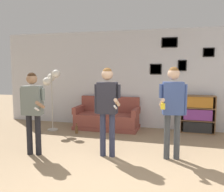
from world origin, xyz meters
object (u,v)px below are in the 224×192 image
object	(u,v)px
person_player_foreground_center	(107,102)
bottle_on_floor	(76,129)
bookshelf	(198,114)
floor_lamp	(52,82)
couch	(107,118)
person_player_foreground_left	(33,105)
person_watcher_holding_cup	(173,103)

from	to	relation	value
person_player_foreground_center	bottle_on_floor	world-z (taller)	person_player_foreground_center
bookshelf	floor_lamp	bearing A→B (deg)	-168.12
couch	person_player_foreground_left	xyz separation A→B (m)	(-0.76, -2.38, 0.68)
person_player_foreground_center	person_watcher_holding_cup	xyz separation A→B (m)	(1.18, 0.18, 0.01)
bookshelf	person_player_foreground_left	bearing A→B (deg)	-140.45
floor_lamp	person_watcher_holding_cup	distance (m)	3.44
person_watcher_holding_cup	person_player_foreground_center	bearing A→B (deg)	-171.18
bookshelf	floor_lamp	world-z (taller)	floor_lamp
bookshelf	couch	bearing A→B (deg)	-175.20
couch	floor_lamp	size ratio (longest dim) A/B	1.07
couch	person_watcher_holding_cup	bearing A→B (deg)	-46.41
bookshelf	person_watcher_holding_cup	xyz separation A→B (m)	(-0.56, -2.10, 0.56)
floor_lamp	bottle_on_floor	xyz separation A→B (m)	(0.75, -0.14, -1.19)
person_watcher_holding_cup	bottle_on_floor	bearing A→B (deg)	153.90
floor_lamp	person_watcher_holding_cup	size ratio (longest dim) A/B	0.96
couch	bottle_on_floor	distance (m)	0.96
bottle_on_floor	person_player_foreground_left	bearing A→B (deg)	-95.26
person_player_foreground_center	floor_lamp	bearing A→B (deg)	142.94
bookshelf	bottle_on_floor	world-z (taller)	bookshelf
couch	floor_lamp	world-z (taller)	floor_lamp
couch	floor_lamp	distance (m)	1.78
couch	bottle_on_floor	bearing A→B (deg)	-129.94
person_player_foreground_left	person_watcher_holding_cup	bearing A→B (deg)	10.56
couch	bottle_on_floor	size ratio (longest dim) A/B	6.71
person_watcher_holding_cup	bottle_on_floor	size ratio (longest dim) A/B	6.51
person_player_foreground_left	floor_lamp	bearing A→B (deg)	108.40
floor_lamp	person_watcher_holding_cup	bearing A→B (deg)	-22.62
floor_lamp	bottle_on_floor	bearing A→B (deg)	-10.25
couch	floor_lamp	xyz separation A→B (m)	(-1.36, -0.58, 1.00)
floor_lamp	couch	bearing A→B (deg)	23.34
bookshelf	person_watcher_holding_cup	bearing A→B (deg)	-104.84
bottle_on_floor	floor_lamp	bearing A→B (deg)	169.75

